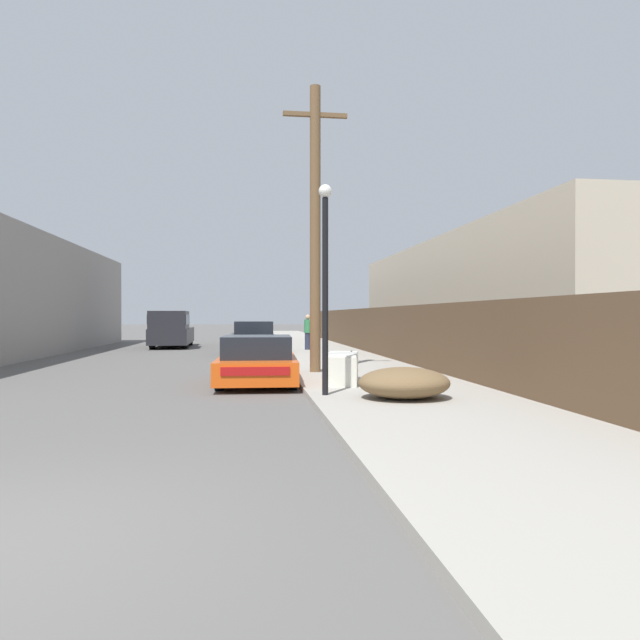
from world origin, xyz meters
The scene contains 12 objects.
sidewalk_curb centered at (5.30, 23.50, 0.06)m, with size 4.20×63.00×0.12m, color #9E998E.
discarded_fridge centered at (4.20, 8.71, 0.46)m, with size 1.08×1.92×0.71m.
parked_sports_car_red centered at (2.25, 9.70, 0.55)m, with size 2.04×4.11×1.20m.
car_parked_mid centered at (2.27, 20.88, 0.67)m, with size 1.96×4.60×1.44m.
car_parked_far centered at (2.39, 28.86, 0.59)m, with size 2.15×4.19×1.26m.
pickup_truck centered at (-1.95, 26.44, 0.96)m, with size 2.10×5.78×1.93m.
utility_pole centered at (3.89, 11.39, 4.21)m, with size 1.80×0.30×7.95m.
street_lamp centered at (3.52, 6.72, 2.56)m, with size 0.26×0.26×4.14m.
brush_pile centered at (4.93, 6.07, 0.41)m, with size 1.74×1.55×0.59m.
wooden_fence centered at (7.25, 18.12, 1.07)m, with size 0.08×36.36×1.90m, color brown.
building_right_house centered at (12.72, 19.61, 2.47)m, with size 6.00×22.76×4.93m, color beige.
pedestrian centered at (4.81, 21.79, 0.95)m, with size 0.34×0.34×1.62m.
Camera 1 is at (1.98, -4.38, 1.68)m, focal length 32.00 mm.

